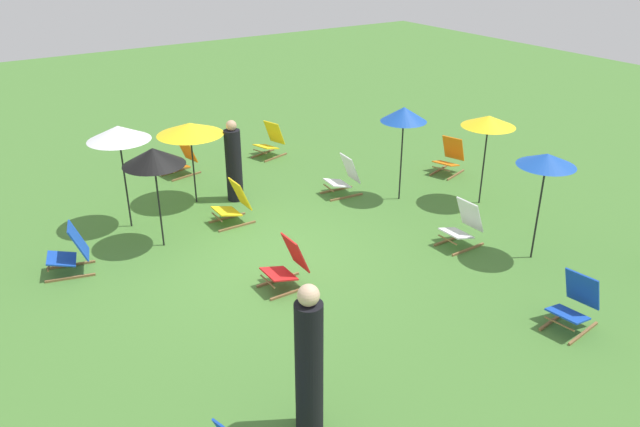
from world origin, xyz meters
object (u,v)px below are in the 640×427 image
deckchair_8 (575,304)px  person_1 (309,364)px  deckchair_0 (463,226)px  deckchair_9 (71,252)px  person_0 (234,163)px  deckchair_3 (270,141)px  umbrella_5 (547,160)px  umbrella_2 (153,157)px  deckchair_5 (449,157)px  umbrella_0 (190,129)px  umbrella_3 (489,121)px  deckchair_2 (287,265)px  umbrella_1 (404,115)px  deckchair_10 (344,177)px  deckchair_1 (234,205)px  umbrella_4 (118,133)px  deckchair_7 (182,159)px

deckchair_8 → person_1: 4.17m
person_1 → deckchair_0: bearing=-147.9°
deckchair_8 → deckchair_9: 7.69m
person_0 → person_1: bearing=159.6°
deckchair_3 → umbrella_5: 7.10m
deckchair_0 → umbrella_2: 5.40m
deckchair_9 → person_0: bearing=123.7°
person_0 → deckchair_5: bearing=-106.8°
umbrella_5 → umbrella_0: bearing=-143.9°
deckchair_0 → umbrella_3: size_ratio=0.46×
deckchair_2 → deckchair_3: (-5.38, 2.69, 0.00)m
deckchair_0 → deckchair_9: size_ratio=0.97×
umbrella_0 → umbrella_3: (3.18, 4.79, 0.16)m
deckchair_8 → umbrella_3: size_ratio=0.46×
person_0 → umbrella_1: bearing=-124.1°
deckchair_2 → deckchair_10: size_ratio=1.00×
umbrella_1 → deckchair_5: bearing=105.3°
deckchair_1 → umbrella_5: umbrella_5 is taller
deckchair_8 → umbrella_1: bearing=162.3°
deckchair_1 → umbrella_1: (0.85, 3.32, 1.41)m
deckchair_8 → deckchair_9: same height
umbrella_3 → umbrella_4: 6.85m
deckchair_0 → umbrella_3: 2.37m
deckchair_9 → umbrella_5: (3.75, 6.62, 1.38)m
deckchair_5 → deckchair_7: 6.01m
umbrella_4 → person_0: umbrella_4 is taller
deckchair_5 → umbrella_3: umbrella_3 is taller
deckchair_2 → umbrella_4: size_ratio=0.43×
deckchair_1 → umbrella_1: size_ratio=0.43×
deckchair_2 → deckchair_1: bearing=173.3°
deckchair_10 → umbrella_1: bearing=49.8°
deckchair_1 → deckchair_10: 2.51m
deckchair_8 → person_1: person_1 is taller
deckchair_2 → umbrella_4: umbrella_4 is taller
umbrella_1 → umbrella_4: bearing=-109.4°
deckchair_5 → umbrella_5: umbrella_5 is taller
deckchair_9 → umbrella_0: bearing=133.5°
umbrella_5 → deckchair_5: bearing=156.6°
deckchair_8 → umbrella_5: bearing=137.5°
deckchair_9 → person_1: person_1 is taller
deckchair_1 → umbrella_4: 2.40m
deckchair_7 → umbrella_3: size_ratio=0.46×
deckchair_0 → person_1: 5.13m
umbrella_2 → umbrella_4: 1.10m
umbrella_1 → umbrella_3: size_ratio=1.06×
deckchair_3 → deckchair_8: size_ratio=1.04×
deckchair_0 → deckchair_7: 6.53m
deckchair_10 → person_0: (-0.98, -2.02, 0.42)m
deckchair_9 → person_0: (-1.19, 3.50, 0.42)m
umbrella_5 → deckchair_10: bearing=-164.4°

